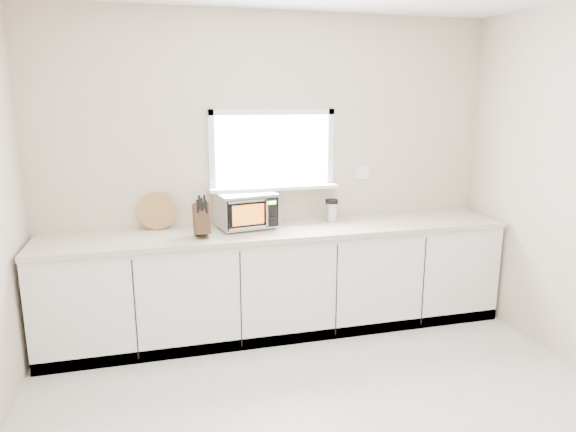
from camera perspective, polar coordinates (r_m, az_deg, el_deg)
name	(u,v)px	position (r m, az deg, el deg)	size (l,w,h in m)	color
back_wall	(272,171)	(4.51, -1.76, 4.98)	(4.00, 0.17, 2.70)	beige
cabinets	(281,282)	(4.46, -0.81, -7.37)	(3.92, 0.60, 0.88)	white
countertop	(281,231)	(4.31, -0.80, -1.67)	(3.92, 0.64, 0.04)	beige
microwave	(246,210)	(4.32, -4.71, 0.72)	(0.52, 0.44, 0.30)	black
knife_block	(201,218)	(4.09, -9.61, -0.26)	(0.12, 0.24, 0.34)	#482E1A
cutting_board	(157,211)	(4.39, -14.33, 0.55)	(0.31, 0.31, 0.02)	#AE7A43
coffee_grinder	(332,210)	(4.56, 4.86, 0.64)	(0.15, 0.15, 0.20)	#B6B8BE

